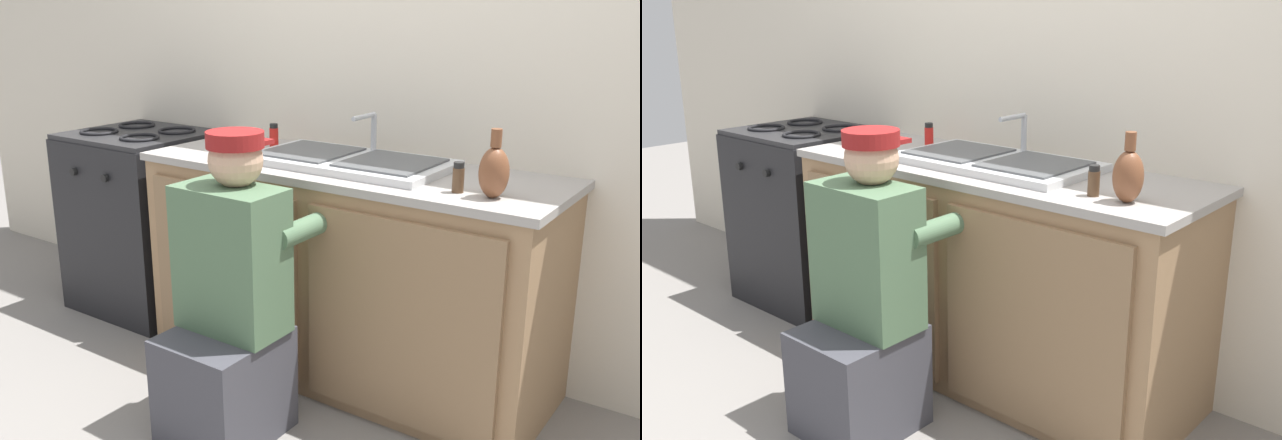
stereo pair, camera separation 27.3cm
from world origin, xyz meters
TOP-DOWN VIEW (x-y plane):
  - ground_plane at (0.00, 0.00)m, footprint 12.00×12.00m
  - back_wall at (0.00, 0.65)m, footprint 6.00×0.10m
  - counter_cabinet at (0.00, 0.29)m, footprint 1.71×0.62m
  - countertop at (0.00, 0.30)m, footprint 1.75×0.62m
  - sink_double_basin at (0.00, 0.30)m, footprint 0.80×0.44m
  - stove_range at (-1.24, 0.30)m, footprint 0.65×0.62m
  - plumber_person at (-0.09, -0.33)m, footprint 0.42×0.61m
  - spice_bottle_red at (-0.48, 0.43)m, footprint 0.04×0.04m
  - spice_bottle_pepper at (0.54, 0.15)m, footprint 0.04×0.04m
  - cell_phone at (-0.67, 0.34)m, footprint 0.07×0.14m
  - water_glass at (-0.51, 0.13)m, footprint 0.06×0.06m
  - vase_decorative at (0.66, 0.15)m, footprint 0.10×0.10m

SIDE VIEW (x-z plane):
  - ground_plane at x=0.00m, z-range 0.00..0.00m
  - counter_cabinet at x=0.00m, z-range 0.00..0.87m
  - stove_range at x=-1.24m, z-range 0.00..0.92m
  - plumber_person at x=-0.09m, z-range -0.09..1.01m
  - countertop at x=0.00m, z-range 0.87..0.90m
  - cell_phone at x=-0.67m, z-range 0.90..0.91m
  - sink_double_basin at x=0.00m, z-range 0.82..1.01m
  - water_glass at x=-0.51m, z-range 0.90..1.00m
  - spice_bottle_red at x=-0.48m, z-range 0.90..1.00m
  - spice_bottle_pepper at x=0.54m, z-range 0.90..1.00m
  - vase_decorative at x=0.66m, z-range 0.87..1.10m
  - back_wall at x=0.00m, z-range 0.00..2.50m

